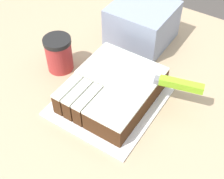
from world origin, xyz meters
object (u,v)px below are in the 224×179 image
object	(u,v)px
cake	(113,89)
knife	(169,82)
coffee_cup	(60,53)
storage_box	(141,23)
cake_board	(112,98)

from	to	relation	value
cake	knife	xyz separation A→B (m)	(0.14, 0.07, 0.04)
coffee_cup	storage_box	bearing A→B (deg)	62.47
knife	storage_box	distance (m)	0.31
storage_box	cake	bearing A→B (deg)	-75.41
cake_board	storage_box	distance (m)	0.31
storage_box	coffee_cup	bearing A→B (deg)	-117.53
cake	storage_box	distance (m)	0.30
knife	coffee_cup	distance (m)	0.35
cake_board	storage_box	bearing A→B (deg)	104.06
cake	storage_box	world-z (taller)	storage_box
coffee_cup	storage_box	size ratio (longest dim) A/B	0.58
knife	cake	bearing A→B (deg)	12.70
cake	storage_box	xyz separation A→B (m)	(-0.08, 0.29, 0.03)
cake_board	knife	size ratio (longest dim) A/B	0.97
cake_board	cake	distance (m)	0.04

